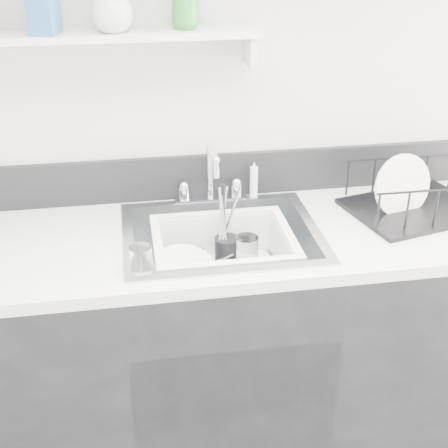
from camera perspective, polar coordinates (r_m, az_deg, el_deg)
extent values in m
cube|color=silver|center=(2.17, -1.54, 11.77)|extent=(3.50, 0.02, 2.60)
cube|color=black|center=(2.30, -0.21, -11.44)|extent=(3.20, 0.62, 0.88)
cube|color=white|center=(2.05, -0.23, -1.35)|extent=(3.20, 0.62, 0.04)
cube|color=black|center=(2.27, -1.44, 4.44)|extent=(3.20, 0.02, 0.16)
cube|color=silver|center=(2.26, -1.26, 2.34)|extent=(0.26, 0.06, 0.02)
cylinder|color=silver|center=(2.24, -3.68, 2.79)|extent=(0.04, 0.04, 0.05)
cylinder|color=silver|center=(2.26, 1.12, 3.12)|extent=(0.04, 0.04, 0.05)
cylinder|color=silver|center=(2.22, -1.29, 4.72)|extent=(0.02, 0.02, 0.20)
cylinder|color=silver|center=(2.11, -1.03, 6.58)|extent=(0.02, 0.15, 0.02)
cylinder|color=white|center=(2.26, 2.75, 4.04)|extent=(0.03, 0.03, 0.14)
cube|color=silver|center=(2.04, -11.55, 16.56)|extent=(1.00, 0.16, 0.02)
cube|color=silver|center=(2.09, 2.35, 15.64)|extent=(0.02, 0.14, 0.10)
cylinder|color=white|center=(2.06, -3.21, -5.27)|extent=(0.23, 0.23, 0.01)
cylinder|color=white|center=(2.06, -3.09, -4.86)|extent=(0.22, 0.22, 0.01)
cylinder|color=white|center=(2.03, -3.52, -4.18)|extent=(0.26, 0.25, 0.09)
cylinder|color=black|center=(2.14, 0.26, -2.51)|extent=(0.08, 0.08, 0.10)
cylinder|color=silver|center=(2.10, -0.11, -0.19)|extent=(0.01, 0.05, 0.21)
cylinder|color=silver|center=(2.09, 0.68, -0.61)|extent=(0.02, 0.04, 0.19)
cylinder|color=black|center=(2.09, -0.03, 0.26)|extent=(0.01, 0.06, 0.23)
cylinder|color=white|center=(2.13, 2.08, -2.56)|extent=(0.09, 0.09, 0.11)
cylinder|color=white|center=(1.81, -7.59, -3.36)|extent=(0.08, 0.08, 0.09)
imported|color=white|center=(2.07, 2.33, -4.80)|extent=(0.11, 0.11, 0.03)
imported|color=#2D64A9|center=(2.01, -16.28, 18.74)|extent=(0.10, 0.10, 0.17)
imported|color=silver|center=(2.00, -10.25, 19.13)|extent=(0.13, 0.13, 0.16)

